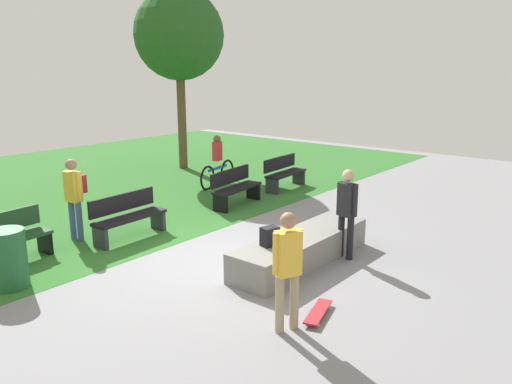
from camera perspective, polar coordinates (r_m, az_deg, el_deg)
The scene contains 15 objects.
ground_plane at distance 9.30m, azimuth -4.89°, elevation -7.52°, with size 28.00×28.00×0.00m, color gray.
grass_lawn at distance 15.33m, azimuth -25.57°, elevation -0.22°, with size 26.60×12.92×0.01m, color #2D6B28.
concrete_ledge at distance 9.05m, azimuth 5.21°, elevation -6.40°, with size 3.17×0.86×0.51m, color gray.
backpack_on_ledge at distance 8.36m, azimuth 1.56°, elevation -5.05°, with size 0.28×0.20×0.32m, color black.
skater_performing_trick at distance 6.53m, azimuth 3.61°, elevation -8.09°, with size 0.40×0.31×1.63m.
skater_watching at distance 9.15m, azimuth 10.27°, elevation -1.72°, with size 0.26×0.42×1.65m.
skateboard_by_ledge at distance 7.29m, azimuth 7.06°, elevation -13.34°, with size 0.82×0.42×0.08m.
park_bench_near_lamppost at distance 10.52m, azimuth -14.35°, elevation -2.57°, with size 1.62×0.54×0.91m.
park_bench_far_left at distance 14.43m, azimuth 3.20°, elevation 2.28°, with size 1.63×0.60×0.91m.
park_bench_far_right at distance 12.66m, azimuth -2.38°, elevation 0.63°, with size 1.65×0.66×0.91m.
park_bench_by_oak at distance 9.90m, azimuth -26.78°, elevation -4.73°, with size 1.63×0.59×0.91m.
tree_leaning_ash at distance 17.35m, azimuth -8.74°, elevation 17.14°, with size 2.95×2.95×5.91m.
trash_bin at distance 8.86m, azimuth -26.31°, elevation -6.82°, with size 0.57×0.57×0.95m, color #1E592D.
pedestrian_with_backpack at distance 10.58m, azimuth -19.90°, elevation 0.00°, with size 0.37×0.43×1.66m.
cyclist_on_bicycle at distance 14.77m, azimuth -4.39°, elevation 3.13°, with size 1.79×0.44×1.52m.
Camera 1 is at (-6.16, -6.08, 3.40)m, focal length 35.26 mm.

